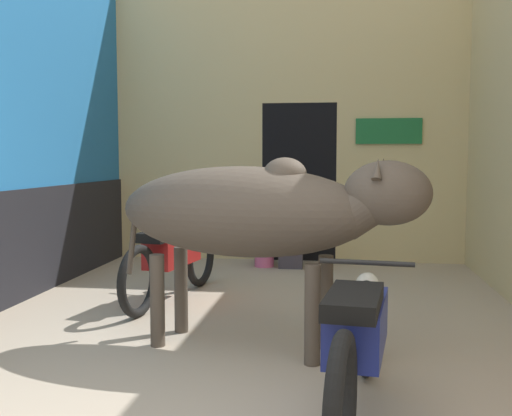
{
  "coord_description": "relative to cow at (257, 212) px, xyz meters",
  "views": [
    {
      "loc": [
        0.7,
        -2.66,
        1.42
      ],
      "look_at": [
        -0.0,
        2.46,
        0.97
      ],
      "focal_mm": 42.0,
      "sensor_mm": 36.0,
      "label": 1
    }
  ],
  "objects": [
    {
      "name": "wall_back_with_doorway",
      "position": [
        -0.06,
        4.07,
        0.67
      ],
      "size": [
        4.75,
        0.93,
        3.93
      ],
      "color": "#D1BC84",
      "rests_on": "ground_plane"
    },
    {
      "name": "wall_left_shopfront",
      "position": [
        -2.58,
        1.09,
        0.88
      ],
      "size": [
        0.25,
        5.47,
        3.93
      ],
      "color": "#236BAD",
      "rests_on": "ground_plane"
    },
    {
      "name": "motorcycle_far",
      "position": [
        -1.03,
        1.39,
        -0.58
      ],
      "size": [
        0.61,
        1.98,
        0.76
      ],
      "color": "black",
      "rests_on": "ground_plane"
    },
    {
      "name": "plastic_stool",
      "position": [
        -0.36,
        3.32,
        -0.81
      ],
      "size": [
        0.36,
        0.36,
        0.38
      ],
      "color": "#DB6093",
      "rests_on": "ground_plane"
    },
    {
      "name": "cow",
      "position": [
        0.0,
        0.0,
        0.0
      ],
      "size": [
        2.38,
        1.09,
        1.42
      ],
      "color": "#4C4238",
      "rests_on": "ground_plane"
    },
    {
      "name": "motorcycle_near",
      "position": [
        0.69,
        -1.1,
        -0.57
      ],
      "size": [
        0.58,
        2.0,
        0.78
      ],
      "color": "black",
      "rests_on": "ground_plane"
    },
    {
      "name": "shopkeeper_seated",
      "position": [
        -0.01,
        3.36,
        -0.4
      ],
      "size": [
        0.43,
        0.33,
        1.21
      ],
      "color": "#3D3842",
      "rests_on": "ground_plane"
    }
  ]
}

